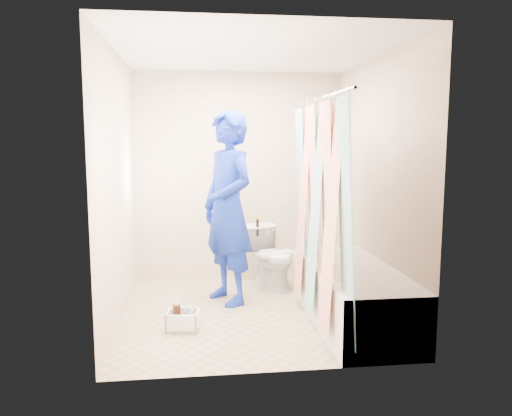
{
  "coord_description": "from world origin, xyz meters",
  "views": [
    {
      "loc": [
        -0.52,
        -4.57,
        1.61
      ],
      "look_at": [
        0.09,
        0.4,
        0.93
      ],
      "focal_mm": 35.0,
      "sensor_mm": 36.0,
      "label": 1
    }
  ],
  "objects": [
    {
      "name": "curtain_rod",
      "position": [
        0.52,
        -0.43,
        1.95
      ],
      "size": [
        0.02,
        1.9,
        0.02
      ],
      "primitive_type": "cylinder",
      "rotation": [
        1.57,
        0.0,
        0.0
      ],
      "color": "silver",
      "rests_on": "wall_back"
    },
    {
      "name": "plumber",
      "position": [
        -0.2,
        0.3,
        0.95
      ],
      "size": [
        0.73,
        0.83,
        1.9
      ],
      "primitive_type": "imported",
      "rotation": [
        0.0,
        0.0,
        -1.07
      ],
      "color": "navy",
      "rests_on": "ground"
    },
    {
      "name": "wall_left",
      "position": [
        -1.2,
        0.0,
        1.2
      ],
      "size": [
        0.02,
        2.6,
        2.4
      ],
      "primitive_type": "cube",
      "color": "#C4AE97",
      "rests_on": "ground"
    },
    {
      "name": "tank_internals",
      "position": [
        0.2,
        0.91,
        0.66
      ],
      "size": [
        0.16,
        0.09,
        0.22
      ],
      "color": "black",
      "rests_on": "toilet"
    },
    {
      "name": "wall_right",
      "position": [
        1.2,
        0.0,
        1.2
      ],
      "size": [
        0.02,
        2.6,
        2.4
      ],
      "primitive_type": "cube",
      "color": "#C4AE97",
      "rests_on": "ground"
    },
    {
      "name": "cleaning_caddy",
      "position": [
        -0.63,
        -0.42,
        0.08
      ],
      "size": [
        0.31,
        0.26,
        0.21
      ],
      "rotation": [
        0.0,
        0.0,
        -0.18
      ],
      "color": "white",
      "rests_on": "ground"
    },
    {
      "name": "wall_front",
      "position": [
        0.0,
        -1.3,
        1.2
      ],
      "size": [
        2.4,
        0.02,
        2.4
      ],
      "primitive_type": "cube",
      "color": "#C4AE97",
      "rests_on": "ground"
    },
    {
      "name": "wall_back",
      "position": [
        0.0,
        1.3,
        1.2
      ],
      "size": [
        2.4,
        0.02,
        2.4
      ],
      "primitive_type": "cube",
      "color": "#C4AE97",
      "rests_on": "ground"
    },
    {
      "name": "toilet",
      "position": [
        0.3,
        0.76,
        0.34
      ],
      "size": [
        0.59,
        0.75,
        0.67
      ],
      "primitive_type": "imported",
      "rotation": [
        0.0,
        0.0,
        0.38
      ],
      "color": "white",
      "rests_on": "ground"
    },
    {
      "name": "ceiling",
      "position": [
        0.0,
        0.0,
        2.4
      ],
      "size": [
        2.4,
        2.6,
        0.02
      ],
      "primitive_type": "cube",
      "color": "white",
      "rests_on": "wall_back"
    },
    {
      "name": "tank_lid",
      "position": [
        0.34,
        0.66,
        0.39
      ],
      "size": [
        0.45,
        0.32,
        0.03
      ],
      "primitive_type": "cube",
      "rotation": [
        0.0,
        0.0,
        0.38
      ],
      "color": "white",
      "rests_on": "toilet"
    },
    {
      "name": "bathtub",
      "position": [
        0.85,
        -0.43,
        0.27
      ],
      "size": [
        0.7,
        1.75,
        0.5
      ],
      "color": "white",
      "rests_on": "ground"
    },
    {
      "name": "shower_curtain",
      "position": [
        0.52,
        -0.43,
        1.02
      ],
      "size": [
        0.06,
        1.75,
        1.8
      ],
      "primitive_type": "cube",
      "color": "white",
      "rests_on": "curtain_rod"
    },
    {
      "name": "floor",
      "position": [
        0.0,
        0.0,
        0.0
      ],
      "size": [
        2.6,
        2.6,
        0.0
      ],
      "primitive_type": "plane",
      "color": "tan",
      "rests_on": "ground"
    }
  ]
}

